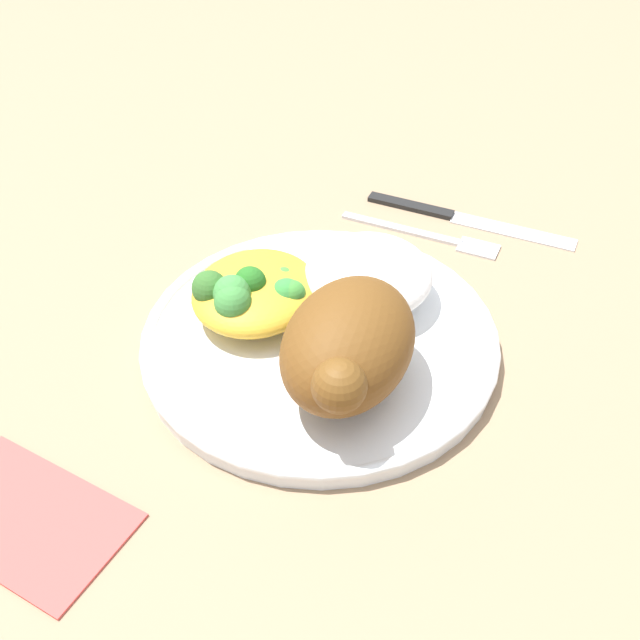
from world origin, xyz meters
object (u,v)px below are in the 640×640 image
object	(u,v)px
rice_pile	(368,275)
mac_cheese_with_broccoli	(252,292)
plate	(320,338)
knife	(451,214)
napkin	(26,518)
fork	(429,235)
roasted_chicken	(348,346)

from	to	relation	value
rice_pile	mac_cheese_with_broccoli	size ratio (longest dim) A/B	0.97
plate	mac_cheese_with_broccoli	size ratio (longest dim) A/B	2.59
knife	napkin	world-z (taller)	knife
fork	napkin	xyz separation A→B (m)	(0.37, -0.14, -0.00)
roasted_chicken	knife	size ratio (longest dim) A/B	0.65
knife	roasted_chicken	bearing A→B (deg)	-2.08
rice_pile	plate	bearing A→B (deg)	-19.69
roasted_chicken	fork	bearing A→B (deg)	-179.57
rice_pile	mac_cheese_with_broccoli	xyz separation A→B (m)	(0.05, -0.07, -0.00)
roasted_chicken	fork	size ratio (longest dim) A/B	0.87
rice_pile	fork	world-z (taller)	rice_pile
fork	napkin	size ratio (longest dim) A/B	1.17
fork	mac_cheese_with_broccoli	bearing A→B (deg)	-28.71
rice_pile	knife	distance (m)	0.16
knife	fork	bearing A→B (deg)	-15.72
roasted_chicken	rice_pile	distance (m)	0.10
knife	mac_cheese_with_broccoli	bearing A→B (deg)	-26.48
rice_pile	napkin	world-z (taller)	rice_pile
plate	roasted_chicken	size ratio (longest dim) A/B	2.09
mac_cheese_with_broccoli	knife	distance (m)	0.23
fork	roasted_chicken	bearing A→B (deg)	0.43
rice_pile	roasted_chicken	bearing A→B (deg)	11.09
rice_pile	mac_cheese_with_broccoli	distance (m)	0.09
rice_pile	napkin	distance (m)	0.28
plate	roasted_chicken	bearing A→B (deg)	40.40
napkin	mac_cheese_with_broccoli	bearing A→B (deg)	166.24
fork	plate	bearing A→B (deg)	-12.01
roasted_chicken	rice_pile	bearing A→B (deg)	-168.91
plate	rice_pile	bearing A→B (deg)	160.31
rice_pile	napkin	bearing A→B (deg)	-25.79
fork	knife	bearing A→B (deg)	164.28
plate	napkin	size ratio (longest dim) A/B	2.13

